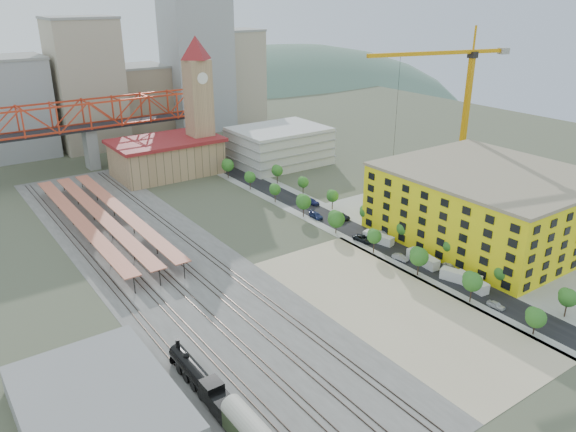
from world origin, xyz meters
TOP-DOWN VIEW (x-y plane):
  - ground at (0.00, 0.00)m, footprint 400.00×400.00m
  - ballast_strip at (-36.00, 17.50)m, footprint 36.00×165.00m
  - dirt_lot at (-4.00, -31.50)m, footprint 28.00×67.00m
  - street_asphalt at (16.00, 15.00)m, footprint 12.00×170.00m
  - sidewalk_west at (10.50, 15.00)m, footprint 3.00×170.00m
  - sidewalk_east at (21.50, 15.00)m, footprint 3.00×170.00m
  - construction_pad at (45.00, -20.00)m, footprint 50.00×90.00m
  - rail_tracks at (-37.80, 17.50)m, footprint 26.56×160.00m
  - platform_canopies at (-41.00, 45.00)m, footprint 16.00×80.00m
  - station_hall at (-5.00, 82.00)m, footprint 38.00×24.00m
  - clock_tower at (8.00, 79.99)m, footprint 12.00×12.00m
  - parking_garage at (36.00, 70.00)m, footprint 34.00×26.00m
  - truss_bridge at (-25.00, 105.00)m, footprint 94.00×9.60m
  - construction_building at (42.00, -20.00)m, footprint 44.60×50.60m
  - warehouse at (-66.00, -30.00)m, footprint 22.00×32.00m
  - street_trees at (16.00, 5.00)m, footprint 15.40×124.40m
  - skyline at (7.47, 142.31)m, footprint 133.00×46.00m
  - distant_hills at (45.28, 260.00)m, footprint 647.00×264.00m
  - locomotive at (-50.00, -33.32)m, footprint 3.06×23.61m
  - tower_crane at (64.07, 10.69)m, footprint 47.92×14.61m
  - site_trailer_a at (16.00, -35.83)m, footprint 3.33×9.10m
  - site_trailer_b at (16.00, -33.02)m, footprint 5.30×9.55m
  - site_trailer_c at (16.00, -21.56)m, footprint 3.25×9.50m
  - site_trailer_d at (16.00, -6.00)m, footprint 4.15×8.86m
  - car_0 at (13.00, -44.71)m, footprint 1.86×4.04m
  - car_1 at (13.00, -17.01)m, footprint 2.18×4.49m
  - car_2 at (13.00, -3.21)m, footprint 3.50×6.03m
  - car_3 at (13.00, 17.20)m, footprint 2.66×5.60m
  - car_4 at (19.00, -27.49)m, footprint 1.92×4.09m
  - car_5 at (19.00, -4.43)m, footprint 2.13×4.88m
  - car_6 at (19.00, 12.27)m, footprint 2.52×5.40m
  - car_7 at (19.00, 27.02)m, footprint 3.11×5.79m

SIDE VIEW (x-z plane):
  - distant_hills at x=45.28m, z-range -193.04..33.96m
  - ground at x=0.00m, z-range 0.00..0.00m
  - street_trees at x=16.00m, z-range -4.00..4.00m
  - sidewalk_west at x=10.50m, z-range 0.00..0.04m
  - sidewalk_east at x=21.50m, z-range 0.00..0.04m
  - ballast_strip at x=-36.00m, z-range 0.00..0.06m
  - dirt_lot at x=-4.00m, z-range 0.00..0.06m
  - street_asphalt at x=16.00m, z-range 0.00..0.06m
  - construction_pad at x=45.00m, z-range 0.00..0.06m
  - rail_tracks at x=-37.80m, z-range 0.06..0.24m
  - car_0 at x=13.00m, z-range 0.00..1.34m
  - car_4 at x=19.00m, z-range 0.00..1.35m
  - car_1 at x=13.00m, z-range 0.00..1.42m
  - car_6 at x=19.00m, z-range 0.00..1.50m
  - car_5 at x=19.00m, z-range 0.00..1.56m
  - car_3 at x=13.00m, z-range 0.00..1.58m
  - car_2 at x=13.00m, z-range 0.00..1.58m
  - car_7 at x=19.00m, z-range 0.00..1.60m
  - site_trailer_d at x=16.00m, z-range 0.00..2.35m
  - site_trailer_a at x=16.00m, z-range 0.00..2.43m
  - site_trailer_b at x=16.00m, z-range 0.00..2.53m
  - site_trailer_c at x=16.00m, z-range 0.00..2.55m
  - locomotive at x=-50.00m, z-range -0.75..5.15m
  - warehouse at x=-66.00m, z-range 0.00..5.00m
  - platform_canopies at x=-41.00m, z-range 1.93..6.06m
  - station_hall at x=-5.00m, z-range 0.12..13.22m
  - parking_garage at x=36.00m, z-range 0.00..14.00m
  - construction_building at x=42.00m, z-range 0.01..18.81m
  - truss_bridge at x=-25.00m, z-range 6.06..31.66m
  - skyline at x=7.47m, z-range -7.19..52.81m
  - clock_tower at x=8.00m, z-range 2.70..54.70m
  - tower_crane at x=64.07m, z-range 6.15..58.67m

